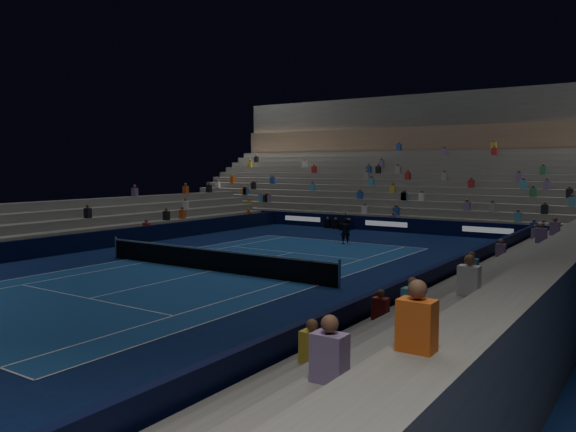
{
  "coord_description": "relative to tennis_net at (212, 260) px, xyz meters",
  "views": [
    {
      "loc": [
        16.7,
        -18.71,
        4.61
      ],
      "look_at": [
        0.0,
        6.0,
        2.0
      ],
      "focal_mm": 35.62,
      "sensor_mm": 36.0,
      "label": 1
    }
  ],
  "objects": [
    {
      "name": "ground",
      "position": [
        0.0,
        0.0,
        -0.5
      ],
      "size": [
        90.0,
        90.0,
        0.0
      ],
      "primitive_type": "plane",
      "color": "#0B1A46",
      "rests_on": "ground"
    },
    {
      "name": "court_surface",
      "position": [
        0.0,
        0.0,
        -0.5
      ],
      "size": [
        10.97,
        23.77,
        0.01
      ],
      "primitive_type": "cube",
      "color": "navy",
      "rests_on": "ground"
    },
    {
      "name": "sponsor_barrier_far",
      "position": [
        0.0,
        18.5,
        -0.0
      ],
      "size": [
        44.0,
        0.25,
        1.0
      ],
      "primitive_type": "cube",
      "color": "black",
      "rests_on": "ground"
    },
    {
      "name": "sponsor_barrier_east",
      "position": [
        9.7,
        0.0,
        -0.0
      ],
      "size": [
        0.25,
        37.0,
        1.0
      ],
      "primitive_type": "cube",
      "color": "black",
      "rests_on": "ground"
    },
    {
      "name": "sponsor_barrier_west",
      "position": [
        -9.7,
        0.0,
        -0.0
      ],
      "size": [
        0.25,
        37.0,
        1.0
      ],
      "primitive_type": "cube",
      "color": "black",
      "rests_on": "ground"
    },
    {
      "name": "grandstand_main",
      "position": [
        0.0,
        27.9,
        2.87
      ],
      "size": [
        44.0,
        15.2,
        11.2
      ],
      "color": "slate",
      "rests_on": "ground"
    },
    {
      "name": "grandstand_east",
      "position": [
        13.17,
        0.0,
        0.41
      ],
      "size": [
        5.0,
        37.0,
        2.5
      ],
      "color": "slate",
      "rests_on": "ground"
    },
    {
      "name": "grandstand_west",
      "position": [
        -13.17,
        0.0,
        0.41
      ],
      "size": [
        5.0,
        37.0,
        2.5
      ],
      "color": "slate",
      "rests_on": "ground"
    },
    {
      "name": "tennis_net",
      "position": [
        0.0,
        0.0,
        0.0
      ],
      "size": [
        12.9,
        0.1,
        1.1
      ],
      "color": "#B2B2B7",
      "rests_on": "ground"
    },
    {
      "name": "tennis_player",
      "position": [
        0.74,
        10.95,
        0.28
      ],
      "size": [
        0.67,
        0.54,
        1.58
      ],
      "primitive_type": "imported",
      "rotation": [
        0.0,
        0.0,
        3.47
      ],
      "color": "black",
      "rests_on": "ground"
    },
    {
      "name": "broadcast_camera",
      "position": [
        -3.0,
        17.51,
        -0.21
      ],
      "size": [
        0.46,
        0.88,
        0.56
      ],
      "color": "black",
      "rests_on": "ground"
    }
  ]
}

